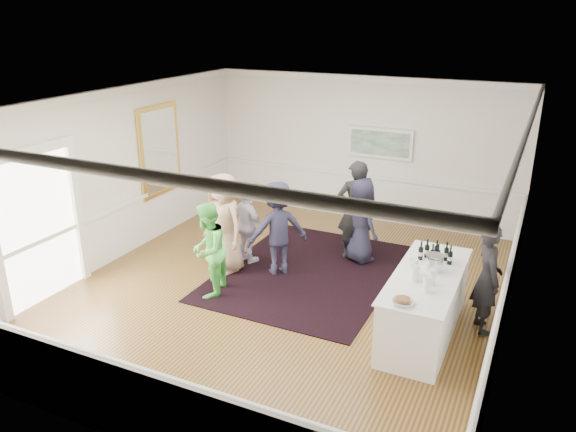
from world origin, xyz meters
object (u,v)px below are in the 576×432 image
at_px(guest_tan, 224,223).
at_px(ice_bucket, 434,263).
at_px(guest_green, 208,250).
at_px(guest_dark_a, 278,228).
at_px(serving_table, 425,304).
at_px(bartender, 488,278).
at_px(guest_dark_b, 356,210).
at_px(guest_navy, 361,220).
at_px(guest_lilac, 247,226).
at_px(nut_bowl, 403,301).

relative_size(guest_tan, ice_bucket, 7.07).
xyz_separation_m(guest_green, guest_dark_a, (0.67, 1.23, 0.05)).
height_order(serving_table, ice_bucket, ice_bucket).
relative_size(serving_table, guest_tan, 1.30).
height_order(bartender, guest_dark_b, guest_dark_b).
bearing_deg(ice_bucket, guest_navy, 131.88).
bearing_deg(guest_navy, guest_dark_b, 14.60).
height_order(guest_tan, guest_dark_a, guest_tan).
xyz_separation_m(guest_tan, guest_lilac, (0.20, 0.48, -0.19)).
distance_m(guest_dark_a, nut_bowl, 3.35).
relative_size(guest_tan, guest_lilac, 1.25).
height_order(guest_green, guest_navy, guest_navy).
height_order(guest_green, nut_bowl, guest_green).
bearing_deg(ice_bucket, guest_green, -172.75).
relative_size(serving_table, guest_green, 1.48).
xyz_separation_m(bartender, guest_tan, (-4.52, 0.10, 0.08)).
bearing_deg(guest_tan, bartender, 18.34).
bearing_deg(ice_bucket, guest_tan, 173.22).
bearing_deg(ice_bucket, serving_table, -110.57).
xyz_separation_m(guest_dark_a, nut_bowl, (2.74, -1.92, 0.15)).
relative_size(serving_table, bartender, 1.42).
bearing_deg(serving_table, guest_dark_a, 161.82).
xyz_separation_m(guest_tan, guest_navy, (2.08, 1.47, -0.10)).
distance_m(guest_tan, guest_dark_b, 2.48).
bearing_deg(guest_dark_a, guest_lilac, -55.47).
bearing_deg(guest_green, ice_bucket, 84.00).
height_order(bartender, nut_bowl, bartender).
xyz_separation_m(serving_table, guest_green, (-3.51, -0.30, 0.32)).
bearing_deg(guest_tan, guest_green, -55.57).
bearing_deg(guest_lilac, guest_dark_b, -126.02).
bearing_deg(guest_green, guest_lilac, 168.37).
relative_size(bartender, guest_lilac, 1.14).
xyz_separation_m(serving_table, guest_lilac, (-3.54, 1.09, 0.25)).
relative_size(ice_bucket, nut_bowl, 0.91).
bearing_deg(nut_bowl, guest_dark_b, 118.51).
bearing_deg(serving_table, guest_dark_b, 130.05).
xyz_separation_m(guest_navy, ice_bucket, (1.73, -1.93, 0.26)).
distance_m(guest_lilac, guest_navy, 2.12).
bearing_deg(guest_dark_a, guest_tan, -23.12).
xyz_separation_m(bartender, guest_dark_b, (-2.58, 1.64, 0.13)).
relative_size(guest_green, guest_navy, 0.98).
bearing_deg(bartender, ice_bucket, 92.84).
bearing_deg(guest_lilac, guest_navy, -129.43).
bearing_deg(nut_bowl, guest_green, 168.50).
bearing_deg(guest_green, guest_navy, 129.06).
xyz_separation_m(guest_lilac, nut_bowl, (3.44, -2.08, 0.27)).
relative_size(guest_green, ice_bucket, 6.18).
bearing_deg(guest_dark_a, bartender, 130.52).
relative_size(guest_navy, nut_bowl, 5.74).
xyz_separation_m(guest_green, guest_navy, (1.84, 2.38, 0.01)).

